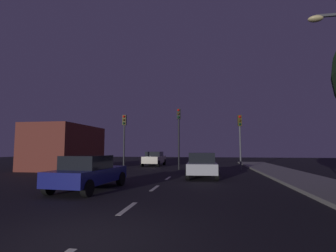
{
  "coord_description": "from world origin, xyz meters",
  "views": [
    {
      "loc": [
        2.37,
        -4.62,
        1.76
      ],
      "look_at": [
        -0.49,
        13.24,
        3.42
      ],
      "focal_mm": 26.43,
      "sensor_mm": 36.0,
      "label": 1
    }
  ],
  "objects_px": {
    "traffic_signal_right": "(240,131)",
    "car_oncoming_far": "(154,158)",
    "traffic_signal_left": "(124,131)",
    "car_adjacent_lane": "(89,172)",
    "car_stopped_ahead": "(202,165)",
    "traffic_signal_center": "(179,127)"
  },
  "relations": [
    {
      "from": "traffic_signal_left",
      "to": "car_adjacent_lane",
      "type": "distance_m",
      "value": 11.22
    },
    {
      "from": "car_adjacent_lane",
      "to": "car_oncoming_far",
      "type": "distance_m",
      "value": 15.0
    },
    {
      "from": "traffic_signal_center",
      "to": "traffic_signal_right",
      "type": "relative_size",
      "value": 1.15
    },
    {
      "from": "traffic_signal_center",
      "to": "traffic_signal_right",
      "type": "xyz_separation_m",
      "value": [
        5.03,
        -0.0,
        -0.43
      ]
    },
    {
      "from": "car_stopped_ahead",
      "to": "car_oncoming_far",
      "type": "distance_m",
      "value": 10.75
    },
    {
      "from": "traffic_signal_right",
      "to": "car_stopped_ahead",
      "type": "relative_size",
      "value": 1.03
    },
    {
      "from": "traffic_signal_left",
      "to": "car_oncoming_far",
      "type": "xyz_separation_m",
      "value": [
        1.76,
        4.29,
        -2.57
      ]
    },
    {
      "from": "car_oncoming_far",
      "to": "car_stopped_ahead",
      "type": "bearing_deg",
      "value": -61.63
    },
    {
      "from": "traffic_signal_center",
      "to": "car_adjacent_lane",
      "type": "xyz_separation_m",
      "value": [
        -2.67,
        -10.7,
        -2.86
      ]
    },
    {
      "from": "car_stopped_ahead",
      "to": "car_adjacent_lane",
      "type": "distance_m",
      "value": 7.26
    },
    {
      "from": "traffic_signal_left",
      "to": "traffic_signal_right",
      "type": "relative_size",
      "value": 1.05
    },
    {
      "from": "car_adjacent_lane",
      "to": "traffic_signal_left",
      "type": "bearing_deg",
      "value": 101.43
    },
    {
      "from": "traffic_signal_center",
      "to": "car_stopped_ahead",
      "type": "distance_m",
      "value": 6.24
    },
    {
      "from": "traffic_signal_left",
      "to": "traffic_signal_center",
      "type": "xyz_separation_m",
      "value": [
        4.84,
        0.0,
        0.29
      ]
    },
    {
      "from": "traffic_signal_right",
      "to": "car_adjacent_lane",
      "type": "bearing_deg",
      "value": -125.72
    },
    {
      "from": "car_adjacent_lane",
      "to": "traffic_signal_center",
      "type": "bearing_deg",
      "value": 75.99
    },
    {
      "from": "traffic_signal_right",
      "to": "car_adjacent_lane",
      "type": "xyz_separation_m",
      "value": [
        -7.7,
        -10.7,
        -2.43
      ]
    },
    {
      "from": "traffic_signal_left",
      "to": "car_stopped_ahead",
      "type": "height_order",
      "value": "traffic_signal_left"
    },
    {
      "from": "traffic_signal_left",
      "to": "traffic_signal_center",
      "type": "bearing_deg",
      "value": 0.01
    },
    {
      "from": "traffic_signal_right",
      "to": "car_stopped_ahead",
      "type": "distance_m",
      "value": 6.45
    },
    {
      "from": "traffic_signal_right",
      "to": "car_oncoming_far",
      "type": "distance_m",
      "value": 9.48
    },
    {
      "from": "car_stopped_ahead",
      "to": "car_oncoming_far",
      "type": "height_order",
      "value": "car_stopped_ahead"
    }
  ]
}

